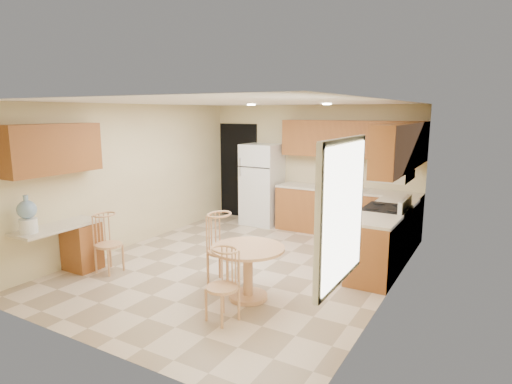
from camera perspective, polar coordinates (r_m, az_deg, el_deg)
The scene contains 30 objects.
floor at distance 6.79m, azimuth -2.14°, elevation -9.74°, with size 5.50×5.50×0.00m, color #C9AF91.
ceiling at distance 6.36m, azimuth -2.30°, elevation 11.86°, with size 4.50×5.50×0.02m, color white.
wall_back at distance 8.88m, azimuth 7.29°, elevation 3.37°, with size 4.50×0.02×2.50m, color beige.
wall_front at distance 4.44m, azimuth -21.56°, elevation -4.68°, with size 4.50×0.02×2.50m, color beige.
wall_left at distance 7.88m, azimuth -16.22°, elevation 2.10°, with size 0.02×5.50×2.50m, color beige.
wall_right at distance 5.61m, azimuth 17.62°, elevation -1.32°, with size 0.02×5.50×2.50m, color beige.
doorway at distance 9.70m, azimuth -2.35°, elevation 2.87°, with size 0.90×0.02×2.10m, color black.
base_cab_back at distance 8.45m, azimuth 11.85°, elevation -2.77°, with size 2.75×0.60×0.87m, color #A15C29.
counter_back at distance 8.36m, azimuth 11.97°, elevation 0.26°, with size 2.75×0.63×0.04m, color beige.
base_cab_right_a at distance 7.63m, azimuth 18.13°, elevation -4.54°, with size 0.60×0.59×0.87m, color #A15C29.
counter_right_a at distance 7.52m, azimuth 18.33°, elevation -1.19°, with size 0.63×0.59×0.04m, color beige.
base_cab_right_b at distance 6.26m, azimuth 15.31°, elevation -7.69°, with size 0.60×0.80×0.87m, color #A15C29.
counter_right_b at distance 6.14m, azimuth 15.52°, elevation -3.65°, with size 0.63×0.80×0.04m, color beige.
upper_cab_back at distance 8.37m, azimuth 12.51°, elevation 6.89°, with size 2.75×0.33×0.70m, color #A15C29.
upper_cab_right at distance 6.74m, azimuth 18.80°, elevation 5.71°, with size 0.33×2.42×0.70m, color #A15C29.
upper_cab_left at distance 6.68m, azimuth -25.43°, elevation 5.20°, with size 0.33×1.40×0.70m, color #A15C29.
sink at distance 8.36m, azimuth 11.81°, elevation 0.43°, with size 0.78×0.44×0.01m, color silver.
range_hood at distance 6.77m, azimuth 17.83°, elevation 2.12°, with size 0.50×0.76×0.14m, color silver.
desk_pedestal at distance 7.04m, azimuth -22.19°, elevation -6.70°, with size 0.48×0.42×0.72m, color #A15C29.
desk_top at distance 6.73m, azimuth -24.97°, elevation -4.26°, with size 0.50×1.20×0.04m, color beige.
window at distance 3.82m, azimuth 11.41°, elevation -2.68°, with size 0.06×1.12×1.30m.
can_light_a at distance 7.65m, azimuth -0.63°, elevation 11.56°, with size 0.14×0.14×0.02m, color white.
can_light_b at distance 7.04m, azimuth 9.43°, elevation 11.50°, with size 0.14×0.14×0.02m, color white.
refrigerator at distance 9.04m, azimuth 0.81°, elevation 1.03°, with size 0.75×0.73×1.70m.
stove at distance 6.99m, azimuth 16.78°, elevation -5.56°, with size 0.65×0.76×1.09m.
dining_table at distance 5.50m, azimuth -1.08°, elevation -9.71°, with size 0.93×0.93×0.69m.
chair_table_a at distance 5.86m, azimuth -4.94°, elevation -6.90°, with size 0.44×0.56×0.99m.
chair_table_b at distance 4.88m, azimuth -5.09°, elevation -11.70°, with size 0.37×0.39×0.84m.
chair_desk at distance 6.68m, azimuth -19.65°, elevation -5.90°, with size 0.39×0.50×0.88m.
water_crock at distance 6.45m, azimuth -28.18°, elevation -2.83°, with size 0.25×0.25×0.51m.
Camera 1 is at (3.39, -5.38, 2.37)m, focal length 30.00 mm.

